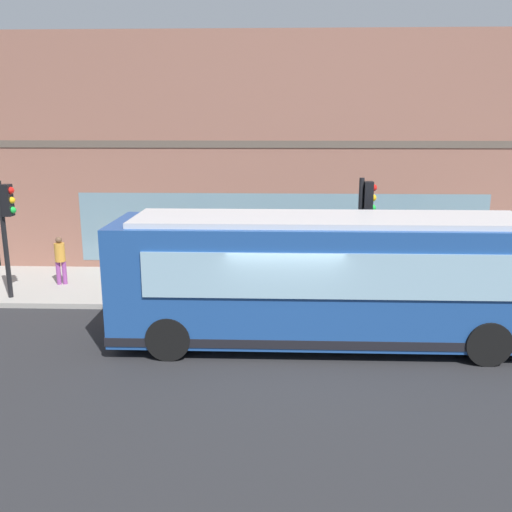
# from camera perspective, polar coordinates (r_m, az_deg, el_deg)

# --- Properties ---
(ground) EXTENTS (120.00, 120.00, 0.00)m
(ground) POSITION_cam_1_polar(r_m,az_deg,el_deg) (13.18, 2.86, -9.49)
(ground) COLOR #262628
(sidewalk_curb) EXTENTS (4.12, 40.00, 0.15)m
(sidewalk_curb) POSITION_cam_1_polar(r_m,az_deg,el_deg) (17.53, 2.67, -3.27)
(sidewalk_curb) COLOR #9E9991
(sidewalk_curb) RESTS_ON ground
(building_corner) EXTENTS (9.30, 20.12, 8.09)m
(building_corner) POSITION_cam_1_polar(r_m,az_deg,el_deg) (23.47, 2.63, 10.88)
(building_corner) COLOR #8C5B4C
(building_corner) RESTS_ON ground
(city_bus_nearside) EXTENTS (2.64, 10.05, 3.07)m
(city_bus_nearside) POSITION_cam_1_polar(r_m,az_deg,el_deg) (13.13, 7.35, -2.47)
(city_bus_nearside) COLOR #1E478C
(city_bus_nearside) RESTS_ON ground
(traffic_light_near_corner) EXTENTS (0.32, 0.49, 3.54)m
(traffic_light_near_corner) POSITION_cam_1_polar(r_m,az_deg,el_deg) (15.66, 11.18, 4.01)
(traffic_light_near_corner) COLOR black
(traffic_light_near_corner) RESTS_ON sidewalk_curb
(traffic_light_down_block) EXTENTS (0.32, 0.49, 3.42)m
(traffic_light_down_block) POSITION_cam_1_polar(r_m,az_deg,el_deg) (17.29, -24.31, 3.66)
(traffic_light_down_block) COLOR black
(traffic_light_down_block) RESTS_ON sidewalk_curb
(fire_hydrant) EXTENTS (0.35, 0.35, 0.74)m
(fire_hydrant) POSITION_cam_1_polar(r_m,az_deg,el_deg) (18.95, 12.02, -0.89)
(fire_hydrant) COLOR gold
(fire_hydrant) RESTS_ON sidewalk_curb
(pedestrian_walking_along_curb) EXTENTS (0.32, 0.32, 1.64)m
(pedestrian_walking_along_curb) POSITION_cam_1_polar(r_m,az_deg,el_deg) (18.56, 1.63, 0.94)
(pedestrian_walking_along_curb) COLOR black
(pedestrian_walking_along_curb) RESTS_ON sidewalk_curb
(pedestrian_near_hydrant) EXTENTS (0.32, 0.32, 1.54)m
(pedestrian_near_hydrant) POSITION_cam_1_polar(r_m,az_deg,el_deg) (18.46, -19.55, -0.14)
(pedestrian_near_hydrant) COLOR #8C3F8C
(pedestrian_near_hydrant) RESTS_ON sidewalk_curb
(pedestrian_by_light_pole) EXTENTS (0.32, 0.32, 1.69)m
(pedestrian_by_light_pole) POSITION_cam_1_polar(r_m,az_deg,el_deg) (18.88, -8.64, 1.10)
(pedestrian_by_light_pole) COLOR #99994C
(pedestrian_by_light_pole) RESTS_ON sidewalk_curb
(newspaper_vending_box) EXTENTS (0.44, 0.42, 0.90)m
(newspaper_vending_box) POSITION_cam_1_polar(r_m,az_deg,el_deg) (17.54, 22.58, -2.52)
(newspaper_vending_box) COLOR #197233
(newspaper_vending_box) RESTS_ON sidewalk_curb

